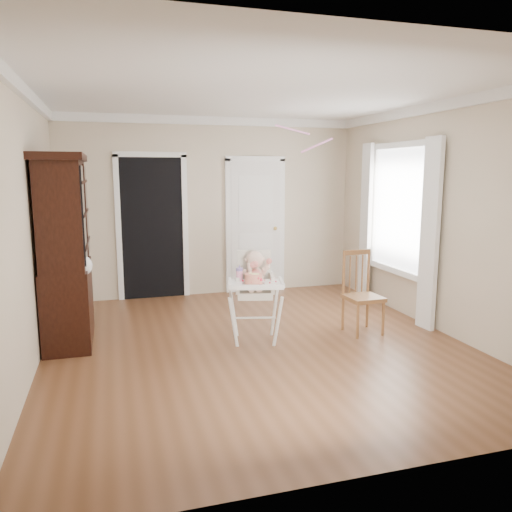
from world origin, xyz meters
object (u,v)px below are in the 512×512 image
object	(u,v)px
cake	(253,279)
high_chair	(255,286)
china_cabinet	(66,250)
sippy_cup	(239,274)
dining_chair	(362,295)

from	to	relation	value
cake	high_chair	bearing A→B (deg)	70.76
cake	china_cabinet	world-z (taller)	china_cabinet
sippy_cup	dining_chair	size ratio (longest dim) A/B	0.19
high_chair	cake	distance (m)	0.31
sippy_cup	dining_chair	world-z (taller)	dining_chair
high_chair	sippy_cup	size ratio (longest dim) A/B	5.72
cake	china_cabinet	size ratio (longest dim) A/B	0.12
high_chair	china_cabinet	world-z (taller)	china_cabinet
dining_chair	high_chair	bearing A→B (deg)	174.29
dining_chair	cake	bearing A→B (deg)	-175.03
high_chair	sippy_cup	distance (m)	0.26
cake	dining_chair	size ratio (longest dim) A/B	0.25
sippy_cup	dining_chair	distance (m)	1.54
high_chair	dining_chair	size ratio (longest dim) A/B	1.07
high_chair	dining_chair	xyz separation A→B (m)	(1.31, -0.05, -0.19)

